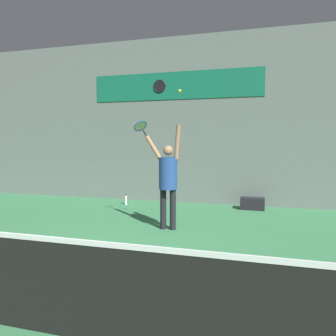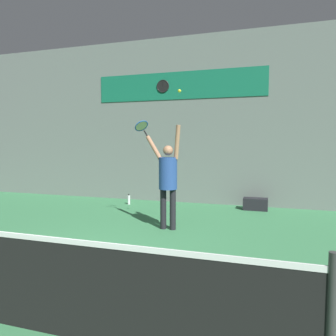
{
  "view_description": "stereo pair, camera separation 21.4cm",
  "coord_description": "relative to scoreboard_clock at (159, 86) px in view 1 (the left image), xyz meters",
  "views": [
    {
      "loc": [
        2.58,
        -3.63,
        1.83
      ],
      "look_at": [
        0.68,
        2.93,
        1.3
      ],
      "focal_mm": 35.0,
      "sensor_mm": 36.0,
      "label": 1
    },
    {
      "loc": [
        2.79,
        -3.56,
        1.83
      ],
      "look_at": [
        0.68,
        2.93,
        1.3
      ],
      "focal_mm": 35.0,
      "sensor_mm": 36.0,
      "label": 2
    }
  ],
  "objects": [
    {
      "name": "equipment_bag",
      "position": [
        2.83,
        -0.47,
        -3.39
      ],
      "size": [
        0.65,
        0.36,
        0.32
      ],
      "color": "black",
      "rests_on": "ground_plane"
    },
    {
      "name": "scoreboard_clock",
      "position": [
        0.0,
        0.0,
        0.0
      ],
      "size": [
        0.4,
        0.04,
        0.4
      ],
      "color": "black"
    },
    {
      "name": "back_wall",
      "position": [
        0.49,
        0.08,
        -1.05
      ],
      "size": [
        18.0,
        0.1,
        5.0
      ],
      "color": "slate",
      "rests_on": "ground_plane"
    },
    {
      "name": "sponsor_banner",
      "position": [
        0.49,
        0.02,
        -0.0
      ],
      "size": [
        5.22,
        0.02,
        0.82
      ],
      "color": "#146B4C"
    },
    {
      "name": "tennis_player",
      "position": [
        1.16,
        -3.09,
        -2.43
      ],
      "size": [
        0.94,
        0.58,
        2.2
      ],
      "color": "black",
      "rests_on": "ground_plane"
    },
    {
      "name": "tennis_racket",
      "position": [
        0.39,
        -2.63,
        -1.35
      ],
      "size": [
        0.42,
        0.41,
        0.39
      ],
      "color": "black"
    },
    {
      "name": "water_bottle",
      "position": [
        -0.8,
        -0.8,
        -3.4
      ],
      "size": [
        0.08,
        0.08,
        0.31
      ],
      "color": "silver",
      "rests_on": "ground_plane"
    },
    {
      "name": "tennis_ball",
      "position": [
        1.45,
        -3.21,
        -0.68
      ],
      "size": [
        0.07,
        0.07,
        0.07
      ],
      "color": "#CCDB2D"
    },
    {
      "name": "ground_plane",
      "position": [
        0.49,
        -6.02,
        -3.55
      ],
      "size": [
        18.0,
        18.0,
        0.0
      ],
      "primitive_type": "plane",
      "color": "#387A4C"
    }
  ]
}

